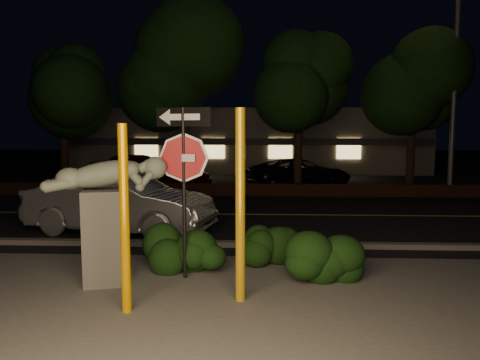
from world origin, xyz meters
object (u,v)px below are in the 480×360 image
(streetlight, at_px, (450,40))
(parked_car_darkred, at_px, (164,173))
(parked_car_red, at_px, (139,168))
(signpost, at_px, (184,158))
(yellow_pole_left, at_px, (125,220))
(yellow_pole_right, at_px, (240,207))
(sculpture, at_px, (105,207))
(parked_car_dark, at_px, (300,173))
(silver_sedan, at_px, (120,203))

(streetlight, relative_size, parked_car_darkred, 2.26)
(parked_car_red, height_order, parked_car_darkred, parked_car_red)
(signpost, height_order, parked_car_darkred, signpost)
(yellow_pole_left, distance_m, signpost, 1.92)
(yellow_pole_right, distance_m, signpost, 1.67)
(yellow_pole_right, xyz_separation_m, parked_car_darkred, (-4.29, 14.54, -0.85))
(sculpture, relative_size, parked_car_dark, 0.46)
(silver_sedan, bearing_deg, yellow_pole_right, -131.98)
(signpost, distance_m, parked_car_dark, 14.12)
(signpost, bearing_deg, sculpture, -148.16)
(parked_car_red, bearing_deg, parked_car_darkred, -127.36)
(yellow_pole_left, relative_size, parked_car_red, 0.60)
(silver_sedan, height_order, parked_car_dark, silver_sedan)
(yellow_pole_right, xyz_separation_m, streetlight, (7.67, 11.97, 4.67))
(parked_car_red, bearing_deg, yellow_pole_right, -158.19)
(sculpture, bearing_deg, parked_car_dark, 58.84)
(yellow_pole_right, height_order, streetlight, streetlight)
(yellow_pole_left, relative_size, sculpture, 1.25)
(signpost, bearing_deg, yellow_pole_left, -93.71)
(parked_car_red, bearing_deg, streetlight, -104.00)
(yellow_pole_left, xyz_separation_m, streetlight, (9.33, 12.52, 4.79))
(yellow_pole_right, xyz_separation_m, sculpture, (-2.39, 0.72, -0.14))
(sculpture, relative_size, streetlight, 0.22)
(sculpture, distance_m, streetlight, 15.84)
(parked_car_dark, bearing_deg, parked_car_red, 60.45)
(sculpture, height_order, parked_car_red, sculpture)
(yellow_pole_right, relative_size, parked_car_red, 0.65)
(signpost, relative_size, silver_sedan, 0.63)
(parked_car_red, distance_m, parked_car_darkred, 1.92)
(sculpture, distance_m, silver_sedan, 4.19)
(yellow_pole_left, distance_m, yellow_pole_right, 1.75)
(parked_car_red, relative_size, parked_car_dark, 0.95)
(silver_sedan, bearing_deg, streetlight, -44.24)
(yellow_pole_right, distance_m, streetlight, 14.97)
(yellow_pole_right, bearing_deg, parked_car_dark, 81.93)
(silver_sedan, distance_m, parked_car_darkred, 9.84)
(signpost, height_order, silver_sedan, signpost)
(parked_car_darkred, xyz_separation_m, parked_car_dark, (6.38, 0.23, 0.01))
(yellow_pole_left, bearing_deg, parked_car_red, 104.17)
(parked_car_darkred, bearing_deg, signpost, -157.12)
(streetlight, relative_size, parked_car_dark, 2.12)
(silver_sedan, bearing_deg, parked_car_darkred, 17.90)
(signpost, distance_m, sculpture, 1.60)
(streetlight, bearing_deg, sculpture, -123.43)
(yellow_pole_left, height_order, silver_sedan, yellow_pole_left)
(silver_sedan, xyz_separation_m, parked_car_red, (-2.39, 11.00, -0.02))
(yellow_pole_left, bearing_deg, parked_car_dark, 76.23)
(yellow_pole_left, distance_m, parked_car_darkred, 15.33)
(yellow_pole_left, distance_m, streetlight, 16.33)
(silver_sedan, height_order, parked_car_red, silver_sedan)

